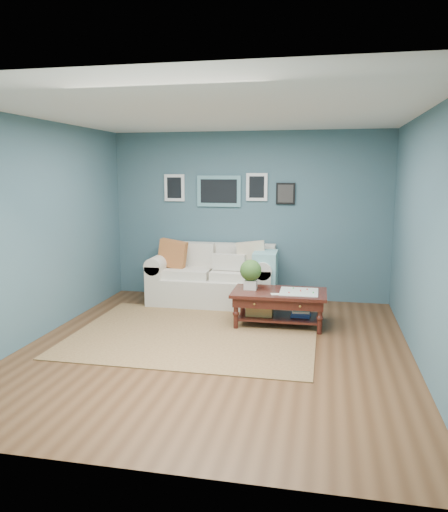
# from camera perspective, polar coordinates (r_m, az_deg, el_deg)

# --- Properties ---
(room_shell) EXTENTS (5.00, 5.02, 2.70)m
(room_shell) POSITION_cam_1_polar(r_m,az_deg,el_deg) (5.73, -0.98, 2.60)
(room_shell) COLOR brown
(room_shell) RESTS_ON ground
(area_rug) EXTENTS (3.05, 2.44, 0.01)m
(area_rug) POSITION_cam_1_polar(r_m,az_deg,el_deg) (6.48, -3.34, -8.88)
(area_rug) COLOR brown
(area_rug) RESTS_ON ground
(loveseat) EXTENTS (2.00, 0.91, 1.03)m
(loveseat) POSITION_cam_1_polar(r_m,az_deg,el_deg) (7.87, -0.64, -2.45)
(loveseat) COLOR beige
(loveseat) RESTS_ON ground
(coffee_table) EXTENTS (1.27, 0.75, 0.88)m
(coffee_table) POSITION_cam_1_polar(r_m,az_deg,el_deg) (6.80, 5.77, -4.65)
(coffee_table) COLOR black
(coffee_table) RESTS_ON ground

